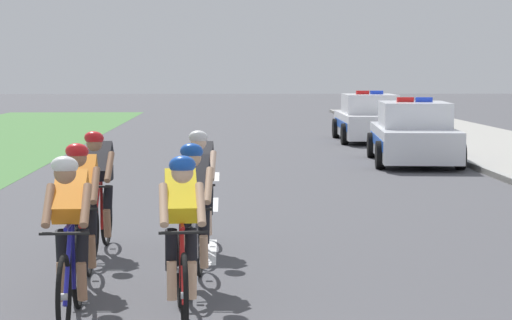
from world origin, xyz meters
TOP-DOWN VIEW (x-y plane):
  - kerb_edge at (5.87, 14.00)m, footprint 0.16×60.00m
  - lane_markings_centre at (0.00, 6.70)m, footprint 0.14×17.60m
  - cyclist_lead at (-1.19, 3.52)m, footprint 0.42×1.72m
  - cyclist_second at (-0.21, 3.53)m, footprint 0.44×1.72m
  - cyclist_third at (-1.30, 4.87)m, footprint 0.42×1.72m
  - cyclist_fourth at (-0.14, 4.83)m, footprint 0.44×1.72m
  - cyclist_fifth at (-1.36, 6.64)m, footprint 0.42×1.72m
  - cyclist_sixth at (-0.12, 6.73)m, footprint 0.44×1.72m
  - police_car_nearest at (4.73, 17.34)m, footprint 2.29×4.54m
  - police_car_second at (4.74, 24.15)m, footprint 2.08×4.44m

SIDE VIEW (x-z plane):
  - lane_markings_centre at x=0.00m, z-range 0.00..0.01m
  - kerb_edge at x=5.87m, z-range 0.00..0.13m
  - police_car_nearest at x=4.73m, z-range -0.12..1.48m
  - police_car_second at x=4.74m, z-range -0.12..1.48m
  - cyclist_lead at x=-1.19m, z-range 0.00..1.57m
  - cyclist_second at x=-0.21m, z-range 0.00..1.57m
  - cyclist_third at x=-1.30m, z-range 0.00..1.57m
  - cyclist_fourth at x=-0.14m, z-range 0.00..1.57m
  - cyclist_fifth at x=-1.36m, z-range 0.00..1.57m
  - cyclist_sixth at x=-0.12m, z-range 0.00..1.57m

